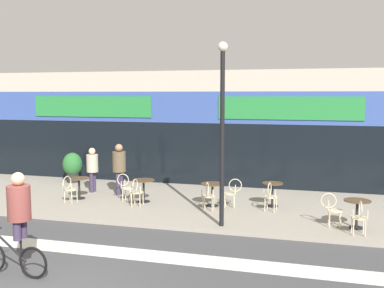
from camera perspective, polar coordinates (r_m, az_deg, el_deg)
The scene contains 21 objects.
sidewalk_slab at distance 15.10m, azimuth -3.89°, elevation -7.31°, with size 40.00×5.50×0.12m, color gray.
storefront_facade at distance 19.23m, azimuth 0.67°, elevation 2.28°, with size 40.00×4.06×4.52m.
bike_lane_stripe at distance 10.99m, azimuth -12.13°, elevation -13.03°, with size 36.00×0.70×0.01m, color silver.
bistro_table_0 at distance 15.57m, azimuth -14.14°, elevation -4.93°, with size 0.69×0.69×0.71m.
bistro_table_1 at distance 14.75m, azimuth -6.16°, elevation -5.33°, with size 0.73×0.73×0.73m.
bistro_table_2 at distance 14.16m, azimuth 2.61°, elevation -5.83°, with size 0.73×0.73×0.72m.
bistro_table_3 at distance 14.30m, azimuth 10.19°, elevation -5.74°, with size 0.65×0.65×0.75m.
bistro_table_4 at distance 12.61m, azimuth 20.23°, elevation -7.67°, with size 0.69×0.69×0.75m.
cafe_chair_0_near at distance 15.05m, azimuth -15.34°, elevation -5.32°, with size 0.44×0.59×0.90m.
cafe_chair_1_near at distance 14.18m, azimuth -7.08°, elevation -5.85°, with size 0.41×0.58×0.90m.
cafe_chair_1_side at distance 14.98m, azimuth -8.41°, elevation -5.21°, with size 0.59×0.42×0.90m.
cafe_chair_2_near at distance 13.56m, azimuth 2.04°, elevation -6.37°, with size 0.42×0.58×0.90m.
cafe_chair_2_side at distance 14.05m, azimuth 5.12°, elevation -5.95°, with size 0.60×0.45×0.90m.
cafe_chair_3_near at distance 13.70m, azimuth 9.90°, elevation -6.34°, with size 0.45×0.60×0.90m.
cafe_chair_4_near at distance 12.01m, azimuth 20.50°, elevation -8.46°, with size 0.43×0.59×0.90m.
cafe_chair_4_side at distance 12.57m, azimuth 17.36°, elevation -7.69°, with size 0.58×0.41×0.90m.
planter_pot at distance 18.54m, azimuth -14.94°, elevation -2.72°, with size 0.77×0.77×1.18m.
lamp_post at distance 11.73m, azimuth 3.87°, elevation 2.98°, with size 0.26×0.26×4.84m.
cyclist_0 at distance 9.58m, azimuth -21.28°, elevation -8.41°, with size 1.65×0.52×2.11m.
pedestrian_near_end at distance 15.84m, azimuth -9.23°, elevation -2.60°, with size 0.50×0.50×1.78m.
pedestrian_far_end at distance 16.47m, azimuth -12.54°, elevation -2.72°, with size 0.44×0.44×1.60m.
Camera 1 is at (4.84, -6.60, 3.63)m, focal length 42.00 mm.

